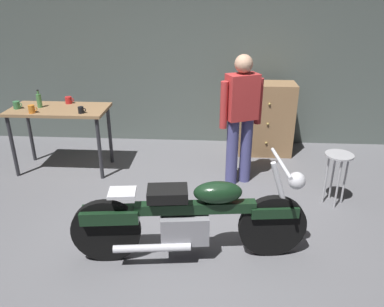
% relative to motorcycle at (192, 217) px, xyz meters
% --- Properties ---
extents(ground_plane, '(12.00, 12.00, 0.00)m').
position_rel_motorcycle_xyz_m(ground_plane, '(-0.08, 0.29, -0.45)').
color(ground_plane, slate).
extents(back_wall, '(8.00, 0.12, 3.10)m').
position_rel_motorcycle_xyz_m(back_wall, '(-0.08, 3.09, 1.10)').
color(back_wall, '#56605B').
rests_on(back_wall, ground_plane).
extents(workbench, '(1.30, 0.64, 0.90)m').
position_rel_motorcycle_xyz_m(workbench, '(-1.91, 1.82, 0.34)').
color(workbench, '#99724C').
rests_on(workbench, ground_plane).
extents(motorcycle, '(2.18, 0.64, 1.00)m').
position_rel_motorcycle_xyz_m(motorcycle, '(0.00, 0.00, 0.00)').
color(motorcycle, black).
rests_on(motorcycle, ground_plane).
extents(person_standing, '(0.53, 0.36, 1.67)m').
position_rel_motorcycle_xyz_m(person_standing, '(0.51, 1.58, 0.48)').
color(person_standing, '#4B4B86').
rests_on(person_standing, ground_plane).
extents(shop_stool, '(0.32, 0.32, 0.64)m').
position_rel_motorcycle_xyz_m(shop_stool, '(1.62, 1.10, 0.05)').
color(shop_stool, '#B2B2B7').
rests_on(shop_stool, ground_plane).
extents(wooden_dresser, '(0.80, 0.47, 1.10)m').
position_rel_motorcycle_xyz_m(wooden_dresser, '(0.97, 2.59, 0.10)').
color(wooden_dresser, '#99724C').
rests_on(wooden_dresser, ground_plane).
extents(mug_green_speckled, '(0.12, 0.09, 0.10)m').
position_rel_motorcycle_xyz_m(mug_green_speckled, '(-2.44, 1.76, 0.50)').
color(mug_green_speckled, '#3D7F4C').
rests_on(mug_green_speckled, workbench).
extents(mug_red_diner, '(0.12, 0.09, 0.09)m').
position_rel_motorcycle_xyz_m(mug_red_diner, '(-1.84, 2.05, 0.50)').
color(mug_red_diner, red).
rests_on(mug_red_diner, workbench).
extents(mug_orange_travel, '(0.12, 0.08, 0.10)m').
position_rel_motorcycle_xyz_m(mug_orange_travel, '(-2.16, 1.59, 0.50)').
color(mug_orange_travel, orange).
rests_on(mug_orange_travel, workbench).
extents(mug_black_matte, '(0.10, 0.07, 0.09)m').
position_rel_motorcycle_xyz_m(mug_black_matte, '(-1.52, 1.62, 0.49)').
color(mug_black_matte, black).
rests_on(mug_black_matte, workbench).
extents(bottle, '(0.06, 0.06, 0.24)m').
position_rel_motorcycle_xyz_m(bottle, '(-2.16, 1.84, 0.55)').
color(bottle, '#4C8C4C').
rests_on(bottle, workbench).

